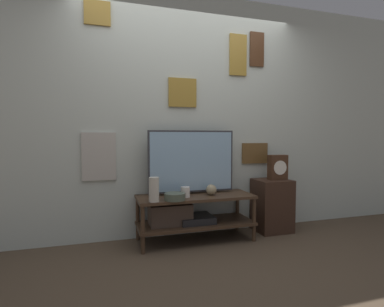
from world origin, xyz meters
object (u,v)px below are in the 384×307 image
object	(u,v)px
television	(192,161)
mantel_clock	(278,167)
vase_round_glass	(211,190)
vase_tall_ceramic	(154,190)
candle_jar	(185,192)
vase_wide_bowl	(175,197)

from	to	relation	value
television	mantel_clock	distance (m)	1.03
vase_round_glass	vase_tall_ceramic	bearing A→B (deg)	-166.98
candle_jar	mantel_clock	xyz separation A→B (m)	(1.15, 0.09, 0.21)
vase_wide_bowl	mantel_clock	distance (m)	1.32
candle_jar	mantel_clock	bearing A→B (deg)	4.65
vase_wide_bowl	vase_round_glass	bearing A→B (deg)	17.07
vase_round_glass	candle_jar	world-z (taller)	vase_round_glass
vase_wide_bowl	candle_jar	world-z (taller)	candle_jar
candle_jar	television	bearing A→B (deg)	53.96
vase_round_glass	vase_wide_bowl	world-z (taller)	vase_round_glass
vase_round_glass	vase_tall_ceramic	xyz separation A→B (m)	(-0.64, -0.15, 0.06)
vase_tall_ceramic	candle_jar	distance (m)	0.37
television	vase_round_glass	world-z (taller)	television
television	vase_round_glass	xyz separation A→B (m)	(0.18, -0.13, -0.30)
mantel_clock	vase_round_glass	bearing A→B (deg)	-175.83
vase_wide_bowl	vase_tall_ceramic	xyz separation A→B (m)	(-0.21, -0.02, 0.08)
vase_wide_bowl	mantel_clock	size ratio (longest dim) A/B	0.72
television	vase_tall_ceramic	world-z (taller)	television
vase_tall_ceramic	candle_jar	size ratio (longest dim) A/B	2.19
television	vase_wide_bowl	bearing A→B (deg)	-133.94
candle_jar	mantel_clock	world-z (taller)	mantel_clock
candle_jar	mantel_clock	distance (m)	1.17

